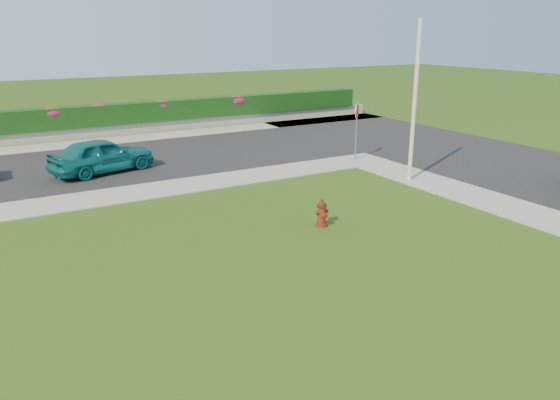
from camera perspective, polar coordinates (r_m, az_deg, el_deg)
ground at (r=13.70m, az=8.77°, el=-6.80°), size 120.00×120.00×0.00m
street_right at (r=24.82m, az=24.91°, el=2.86°), size 8.00×32.00×0.04m
street_far at (r=24.46m, az=-22.33°, el=2.98°), size 26.00×8.00×0.04m
sidewalk_far at (r=19.54m, az=-23.00°, el=-0.51°), size 24.00×2.00×0.04m
curb_corner at (r=24.55m, az=8.47°, el=4.16°), size 2.00×2.00×0.04m
sidewalk_beyond at (r=29.99m, az=-16.22°, el=6.06°), size 34.00×2.00×0.04m
retaining_wall at (r=31.38m, az=-16.96°, el=7.00°), size 34.00×0.40×0.60m
hedge at (r=31.34m, az=-17.14°, el=8.55°), size 32.00×0.90×1.10m
fire_hydrant at (r=16.08m, az=4.38°, el=-1.41°), size 0.42×0.40×0.83m
sedan_teal at (r=23.06m, az=-18.11°, el=4.47°), size 4.41×2.68×1.40m
utility_pole at (r=20.99m, az=13.88°, el=9.80°), size 0.16×0.16×5.94m
stop_sign at (r=24.12m, az=8.03°, el=8.47°), size 0.53×0.47×2.55m
flower_clump_c at (r=30.67m, az=-22.69°, el=8.37°), size 1.26×0.81×0.63m
flower_clump_d at (r=31.05m, az=-18.42°, el=8.98°), size 1.10×0.70×0.55m
flower_clump_e at (r=31.94m, az=-12.23°, el=9.66°), size 1.15×0.74×0.57m
flower_clump_f at (r=33.67m, az=-4.56°, el=10.31°), size 1.35×0.87×0.67m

